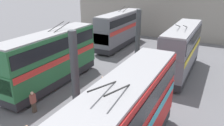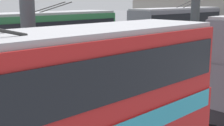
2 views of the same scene
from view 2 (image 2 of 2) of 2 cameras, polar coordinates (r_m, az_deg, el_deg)
support_column_near at (r=13.00m, az=-14.67°, el=-1.18°), size 1.05×1.05×6.59m
support_column_far at (r=21.76m, az=14.71°, el=3.86°), size 1.05×1.05×6.59m
bus_right_mid at (r=19.04m, az=-13.98°, el=2.16°), size 11.18×2.54×5.82m
bus_right_far at (r=29.36m, az=11.85°, el=5.49°), size 11.18×2.54×5.81m
person_aisle_midway at (r=15.62m, az=-2.10°, el=-7.20°), size 0.48×0.44×1.74m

